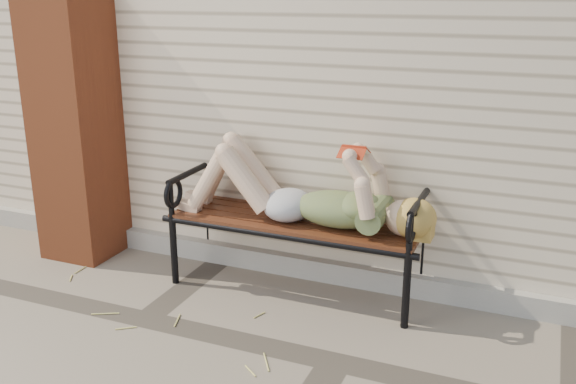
% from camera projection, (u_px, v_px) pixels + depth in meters
% --- Properties ---
extents(ground, '(80.00, 80.00, 0.00)m').
position_uv_depth(ground, '(335.00, 362.00, 3.55)').
color(ground, '#75695A').
rests_on(ground, ground).
extents(house_wall, '(8.00, 4.00, 3.00)m').
position_uv_depth(house_wall, '(445.00, 44.00, 5.74)').
color(house_wall, beige).
rests_on(house_wall, ground).
extents(foundation_strip, '(8.00, 0.10, 0.15)m').
position_uv_depth(foundation_strip, '(380.00, 280.00, 4.39)').
color(foundation_strip, '#A5A195').
rests_on(foundation_strip, ground).
extents(brick_pillar, '(0.50, 0.50, 2.00)m').
position_uv_depth(brick_pillar, '(76.00, 126.00, 4.75)').
color(brick_pillar, brown).
rests_on(brick_pillar, ground).
extents(garden_bench, '(1.85, 0.74, 1.20)m').
position_uv_depth(garden_bench, '(303.00, 191.00, 4.33)').
color(garden_bench, black).
rests_on(garden_bench, ground).
extents(reading_woman, '(1.74, 0.40, 0.55)m').
position_uv_depth(reading_woman, '(297.00, 191.00, 4.19)').
color(reading_woman, '#0A344B').
rests_on(reading_woman, ground).
extents(straw_scatter, '(2.93, 1.55, 0.01)m').
position_uv_depth(straw_scatter, '(60.00, 351.00, 3.65)').
color(straw_scatter, '#C6BB60').
rests_on(straw_scatter, ground).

